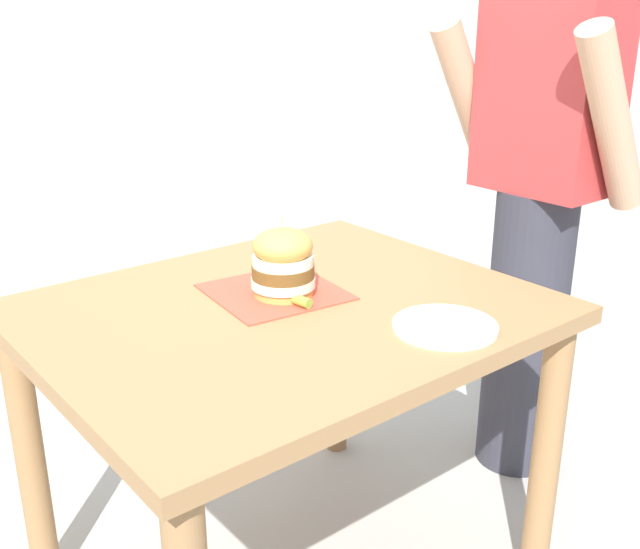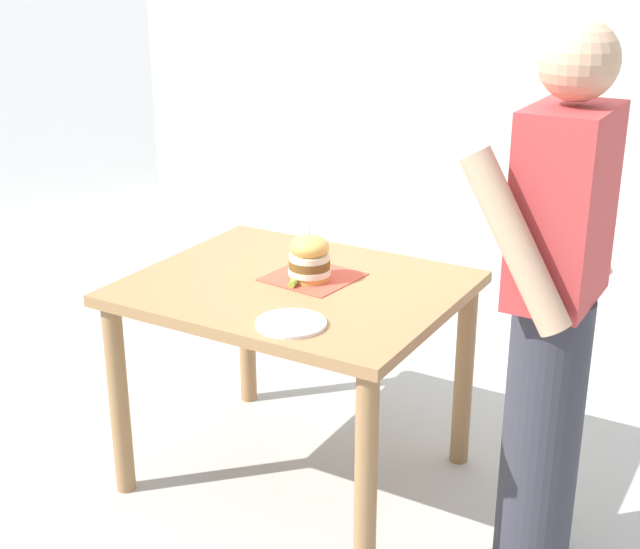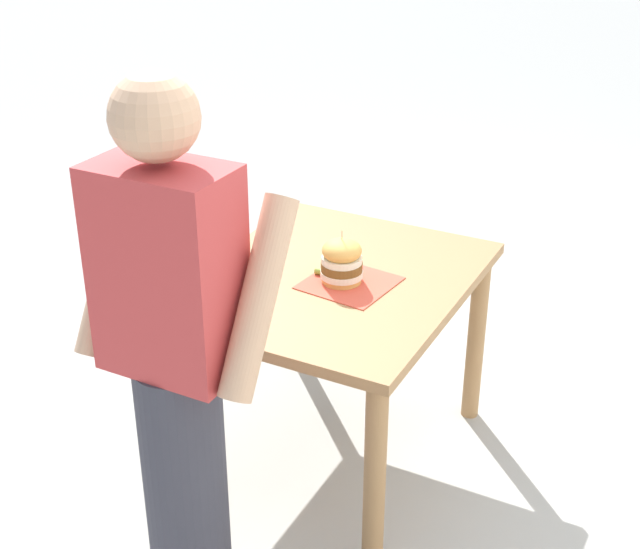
% 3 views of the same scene
% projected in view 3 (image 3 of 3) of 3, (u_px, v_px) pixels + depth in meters
% --- Properties ---
extents(ground_plane, '(80.00, 80.00, 0.00)m').
position_uv_depth(ground_plane, '(332.00, 451.00, 3.49)').
color(ground_plane, '#ADAAA3').
extents(patio_table, '(0.91, 1.10, 0.77)m').
position_uv_depth(patio_table, '(333.00, 306.00, 3.20)').
color(patio_table, '#9E7247').
rests_on(patio_table, ground).
extents(serving_paper, '(0.32, 0.32, 0.00)m').
position_uv_depth(serving_paper, '(349.00, 283.00, 3.09)').
color(serving_paper, '#D64C38').
rests_on(serving_paper, patio_table).
extents(sandwich, '(0.15, 0.15, 0.19)m').
position_uv_depth(sandwich, '(342.00, 261.00, 3.06)').
color(sandwich, gold).
rests_on(sandwich, serving_paper).
extents(pickle_spear, '(0.09, 0.04, 0.02)m').
position_uv_depth(pickle_spear, '(327.00, 273.00, 3.13)').
color(pickle_spear, '#8EA83D').
rests_on(pickle_spear, serving_paper).
extents(side_plate_with_forks, '(0.22, 0.22, 0.02)m').
position_uv_depth(side_plate_with_forks, '(230.00, 276.00, 3.13)').
color(side_plate_with_forks, white).
rests_on(side_plate_with_forks, patio_table).
extents(diner_across_table, '(0.55, 0.35, 1.69)m').
position_uv_depth(diner_across_table, '(177.00, 369.00, 2.39)').
color(diner_across_table, '#33333D').
rests_on(diner_across_table, ground).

